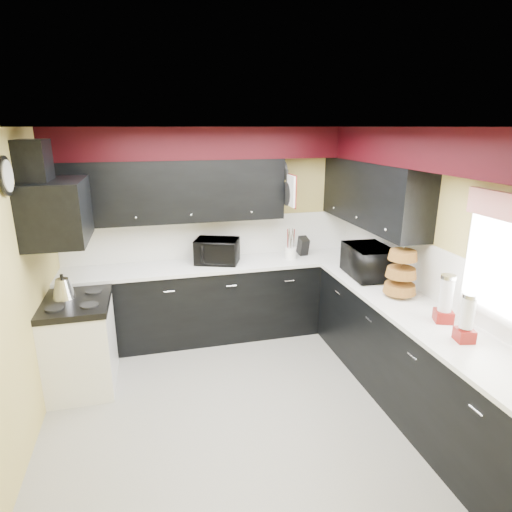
{
  "coord_description": "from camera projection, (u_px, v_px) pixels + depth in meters",
  "views": [
    {
      "loc": [
        -0.76,
        -3.32,
        2.5
      ],
      "look_at": [
        0.27,
        0.73,
        1.23
      ],
      "focal_mm": 30.0,
      "sensor_mm": 36.0,
      "label": 1
    }
  ],
  "objects": [
    {
      "name": "cab_right",
      "position": [
        413.0,
        359.0,
        3.93
      ],
      "size": [
        0.6,
        3.0,
        0.9
      ],
      "primitive_type": "cube",
      "color": "black",
      "rests_on": "ground"
    },
    {
      "name": "pan_top",
      "position": [
        284.0,
        171.0,
        5.03
      ],
      "size": [
        0.03,
        0.22,
        0.4
      ],
      "primitive_type": null,
      "color": "black",
      "rests_on": "upper_back"
    },
    {
      "name": "upper_back",
      "position": [
        171.0,
        191.0,
        4.85
      ],
      "size": [
        2.6,
        0.35,
        0.7
      ],
      "primitive_type": "cube",
      "color": "black",
      "rests_on": "wall_back"
    },
    {
      "name": "clock",
      "position": [
        6.0,
        176.0,
        3.18
      ],
      "size": [
        0.03,
        0.3,
        0.3
      ],
      "primitive_type": null,
      "color": "black",
      "rests_on": "wall_left"
    },
    {
      "name": "cab_back",
      "position": [
        219.0,
        301.0,
        5.25
      ],
      "size": [
        3.6,
        0.6,
        0.9
      ],
      "primitive_type": "cube",
      "color": "black",
      "rests_on": "ground"
    },
    {
      "name": "kettle",
      "position": [
        63.0,
        288.0,
        4.09
      ],
      "size": [
        0.24,
        0.24,
        0.19
      ],
      "primitive_type": null,
      "rotation": [
        0.0,
        0.0,
        -0.12
      ],
      "color": "#B3B4B8",
      "rests_on": "cooktop"
    },
    {
      "name": "dispenser_a",
      "position": [
        445.0,
        300.0,
        3.52
      ],
      "size": [
        0.18,
        0.18,
        0.38
      ],
      "primitive_type": null,
      "rotation": [
        0.0,
        0.0,
        -0.38
      ],
      "color": "#670308",
      "rests_on": "counter_right"
    },
    {
      "name": "upper_right",
      "position": [
        372.0,
        193.0,
        4.68
      ],
      "size": [
        0.35,
        1.8,
        0.7
      ],
      "primitive_type": "cube",
      "color": "black",
      "rests_on": "wall_right"
    },
    {
      "name": "pan_mid",
      "position": [
        287.0,
        194.0,
        4.99
      ],
      "size": [
        0.03,
        0.28,
        0.46
      ],
      "primitive_type": null,
      "color": "black",
      "rests_on": "upper_back"
    },
    {
      "name": "soffit_back",
      "position": [
        213.0,
        143.0,
        4.81
      ],
      "size": [
        3.6,
        0.36,
        0.35
      ],
      "primitive_type": "cube",
      "color": "black",
      "rests_on": "wall_back"
    },
    {
      "name": "utensil_crock",
      "position": [
        291.0,
        253.0,
        5.25
      ],
      "size": [
        0.15,
        0.15,
        0.15
      ],
      "primitive_type": "cylinder",
      "rotation": [
        0.0,
        0.0,
        -0.07
      ],
      "color": "white",
      "rests_on": "counter_back"
    },
    {
      "name": "knife_block",
      "position": [
        303.0,
        246.0,
        5.39
      ],
      "size": [
        0.11,
        0.15,
        0.23
      ],
      "primitive_type": "cube",
      "rotation": [
        0.0,
        0.0,
        0.03
      ],
      "color": "black",
      "rests_on": "counter_back"
    },
    {
      "name": "window",
      "position": [
        511.0,
        263.0,
        3.12
      ],
      "size": [
        0.03,
        0.86,
        0.96
      ],
      "primitive_type": null,
      "color": "white",
      "rests_on": "wall_right"
    },
    {
      "name": "counter_back",
      "position": [
        218.0,
        265.0,
        5.11
      ],
      "size": [
        3.62,
        0.64,
        0.04
      ],
      "primitive_type": "cube",
      "color": "white",
      "rests_on": "cab_back"
    },
    {
      "name": "stove",
      "position": [
        81.0,
        346.0,
        4.2
      ],
      "size": [
        0.6,
        0.75,
        0.86
      ],
      "primitive_type": "cube",
      "color": "white",
      "rests_on": "ground"
    },
    {
      "name": "wall_left",
      "position": [
        12.0,
        301.0,
        3.2
      ],
      "size": [
        0.06,
        3.6,
        2.5
      ],
      "primitive_type": "cube",
      "color": "#E0C666",
      "rests_on": "ground"
    },
    {
      "name": "hood_duct",
      "position": [
        34.0,
        163.0,
        3.65
      ],
      "size": [
        0.24,
        0.4,
        0.4
      ],
      "primitive_type": "cube",
      "color": "black",
      "rests_on": "wall_left"
    },
    {
      "name": "wall_back",
      "position": [
        213.0,
        232.0,
        5.29
      ],
      "size": [
        3.6,
        0.06,
        2.5
      ],
      "primitive_type": "cube",
      "color": "#E0C666",
      "rests_on": "ground"
    },
    {
      "name": "ceiling",
      "position": [
        245.0,
        127.0,
        3.26
      ],
      "size": [
        3.6,
        3.6,
        0.06
      ],
      "primitive_type": "cube",
      "color": "white",
      "rests_on": "wall_back"
    },
    {
      "name": "wall_right",
      "position": [
        431.0,
        265.0,
        4.05
      ],
      "size": [
        0.06,
        3.6,
        2.5
      ],
      "primitive_type": "cube",
      "color": "#E0C666",
      "rests_on": "ground"
    },
    {
      "name": "ground",
      "position": [
        247.0,
        407.0,
        3.98
      ],
      "size": [
        3.6,
        3.6,
        0.0
      ],
      "primitive_type": "plane",
      "color": "gray",
      "rests_on": "ground"
    },
    {
      "name": "splash_right",
      "position": [
        429.0,
        271.0,
        4.06
      ],
      "size": [
        0.02,
        3.6,
        0.5
      ],
      "primitive_type": "cube",
      "color": "white",
      "rests_on": "counter_right"
    },
    {
      "name": "cooktop",
      "position": [
        75.0,
        303.0,
        4.07
      ],
      "size": [
        0.62,
        0.77,
        0.06
      ],
      "primitive_type": "cube",
      "color": "black",
      "rests_on": "stove"
    },
    {
      "name": "cut_board",
      "position": [
        291.0,
        191.0,
        4.86
      ],
      "size": [
        0.03,
        0.26,
        0.35
      ],
      "primitive_type": "cube",
      "color": "white",
      "rests_on": "upper_back"
    },
    {
      "name": "soffit_right",
      "position": [
        441.0,
        149.0,
        3.52
      ],
      "size": [
        0.36,
        3.24,
        0.35
      ],
      "primitive_type": "cube",
      "color": "black",
      "rests_on": "wall_right"
    },
    {
      "name": "dispenser_b",
      "position": [
        467.0,
        320.0,
        3.2
      ],
      "size": [
        0.15,
        0.15,
        0.35
      ],
      "primitive_type": null,
      "rotation": [
        0.0,
        0.0,
        -0.2
      ],
      "color": "#590C10",
      "rests_on": "counter_right"
    },
    {
      "name": "deco_plate",
      "position": [
        470.0,
        159.0,
        3.42
      ],
      "size": [
        0.03,
        0.24,
        0.24
      ],
      "primitive_type": null,
      "color": "white",
      "rests_on": "wall_right"
    },
    {
      "name": "counter_right",
      "position": [
        418.0,
        313.0,
        3.79
      ],
      "size": [
        0.64,
        3.02,
        0.04
      ],
      "primitive_type": "cube",
      "color": "white",
      "rests_on": "cab_right"
    },
    {
      "name": "toaster_oven",
      "position": [
        217.0,
        251.0,
        5.08
      ],
      "size": [
        0.61,
        0.56,
        0.29
      ],
      "primitive_type": "imported",
      "rotation": [
        0.0,
        0.0,
        -0.37
      ],
      "color": "black",
      "rests_on": "counter_back"
    },
    {
      "name": "microwave",
      "position": [
        368.0,
        261.0,
        4.62
      ],
      "size": [
        0.44,
        0.63,
        0.33
      ],
      "primitive_type": "imported",
      "rotation": [
        0.0,
        0.0,
        1.51
      ],
      "color": "black",
      "rests_on": "counter_right"
    },
    {
      "name": "baskets",
      "position": [
        401.0,
        272.0,
        4.05
      ],
      "size": [
        0.27,
        0.27,
        0.5
      ],
      "primitive_type": null,
      "color": "brown",
      "rests_on": "upper_right"
    },
    {
      "name": "hood",
      "position": [
        57.0,
        211.0,
        3.8
      ],
      "size": [
        0.5,
        0.78,
        0.55
      ],
      "primitive_type": "cube",
      "color": "black",
      "rests_on": "wall_left"
    },
    {
      "name": "splash_back",
      "position": [
        214.0,
        237.0,
        5.3
      ],
      "size": [
        3.6,
        0.02,
        0.5
      ],
      "primitive_type": "cube",
      "color": "white",
      "rests_on": "counter_back"
    },
    {
      "name": "pan_low",
      "position": [
        280.0,
        193.0,
        5.24
      ],
      "size": [
        0.03,
        0.24,
        0.42
      ],
      "primitive_type": null,
      "color": "black",
      "rests_on": "upper_back"
    }
  ]
}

